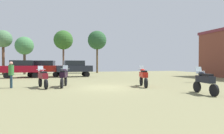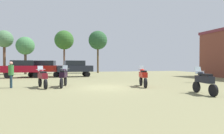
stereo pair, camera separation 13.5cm
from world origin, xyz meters
The scene contains 13 objects.
ground_plane centered at (0.00, 0.00, 0.01)m, with size 44.00×52.00×0.02m.
motorcycle_1 centered at (4.48, -4.27, 0.73)m, with size 0.62×2.08×1.45m.
motorcycle_3 centered at (2.74, -0.28, 0.75)m, with size 0.71×2.11×1.50m.
motorcycle_7 centered at (-2.69, 1.08, 0.76)m, with size 0.72×2.23×1.51m.
motorcycle_8 centered at (-4.07, 0.86, 0.75)m, with size 0.85×2.18×1.48m.
car_1 centered at (-1.17, 11.49, 1.19)m, with size 4.48×2.29×2.00m.
car_2 centered at (-4.70, 12.53, 1.19)m, with size 4.54×2.50×2.00m.
car_3 centered at (-7.05, 11.39, 1.19)m, with size 4.31×1.83×2.00m.
person_1 centered at (-6.11, 1.35, 1.06)m, with size 0.43×0.43×1.77m.
tree_1 centered at (-7.98, 19.28, 4.31)m, with size 2.72×2.72×5.71m.
tree_2 centered at (-10.96, 19.60, 5.24)m, with size 2.55×2.55×6.61m.
tree_3 centered at (-2.20, 20.50, 5.52)m, with size 3.15×3.15×7.12m.
tree_4 centered at (3.53, 20.78, 5.69)m, with size 3.26×3.26×7.35m.
Camera 2 is at (-2.96, -13.13, 1.65)m, focal length 31.60 mm.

